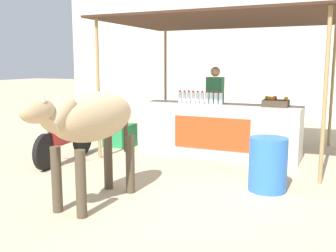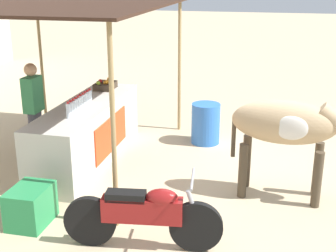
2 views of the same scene
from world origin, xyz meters
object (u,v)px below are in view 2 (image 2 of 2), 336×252
at_px(stall_counter, 88,133).
at_px(motorcycle_parked, 144,214).
at_px(cooler_box, 31,206).
at_px(fruit_crate, 105,85).
at_px(cow, 289,126).
at_px(vendor_behind_counter, 34,113).
at_px(water_barrel, 206,123).

bearing_deg(stall_counter, motorcycle_parked, -144.93).
distance_m(stall_counter, cooler_box, 2.11).
bearing_deg(fruit_crate, cooler_box, -177.23).
bearing_deg(fruit_crate, motorcycle_parked, -153.39).
bearing_deg(cooler_box, cow, -64.44).
bearing_deg(vendor_behind_counter, fruit_crate, -27.54).
bearing_deg(cooler_box, water_barrel, -26.45).
distance_m(fruit_crate, cooler_box, 3.23).
distance_m(fruit_crate, vendor_behind_counter, 1.52).
bearing_deg(cooler_box, vendor_behind_counter, 25.48).
bearing_deg(fruit_crate, vendor_behind_counter, 152.46).
relative_size(fruit_crate, cow, 0.24).
distance_m(stall_counter, fruit_crate, 1.17).
distance_m(water_barrel, cow, 2.43).
bearing_deg(water_barrel, cooler_box, 153.55).
distance_m(cooler_box, motorcycle_parked, 1.54).
xyz_separation_m(cooler_box, motorcycle_parked, (-0.20, -1.52, 0.19)).
relative_size(stall_counter, cow, 1.63).
height_order(stall_counter, motorcycle_parked, stall_counter).
height_order(vendor_behind_counter, water_barrel, vendor_behind_counter).
xyz_separation_m(fruit_crate, water_barrel, (0.22, -1.81, -0.66)).
height_order(vendor_behind_counter, cooler_box, vendor_behind_counter).
distance_m(cooler_box, water_barrel, 3.74).
bearing_deg(water_barrel, vendor_behind_counter, 121.83).
bearing_deg(water_barrel, stall_counter, 125.38).
distance_m(fruit_crate, water_barrel, 1.94).
xyz_separation_m(fruit_crate, motorcycle_parked, (-3.33, -1.67, -0.60)).
relative_size(fruit_crate, vendor_behind_counter, 0.27).
height_order(cooler_box, motorcycle_parked, motorcycle_parked).
bearing_deg(cooler_box, fruit_crate, 2.77).
height_order(cow, motorcycle_parked, cow).
xyz_separation_m(vendor_behind_counter, motorcycle_parked, (-1.99, -2.37, -0.42)).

